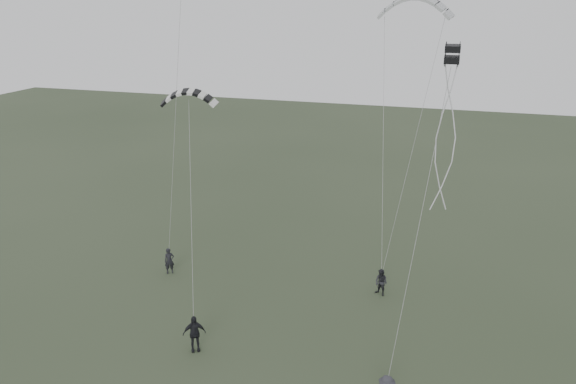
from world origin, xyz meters
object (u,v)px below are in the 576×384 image
(kite_striped, at_px, (188,91))
(kite_box, at_px, (452,54))
(flyer_right, at_px, (381,282))
(flyer_left, at_px, (169,261))
(flyer_center, at_px, (194,333))

(kite_striped, distance_m, kite_box, 13.67)
(flyer_right, distance_m, kite_box, 15.15)
(flyer_left, distance_m, kite_box, 21.69)
(flyer_left, relative_size, kite_box, 2.41)
(flyer_right, relative_size, kite_striped, 0.55)
(kite_striped, xyz_separation_m, kite_box, (13.18, -2.65, 2.51))
(flyer_left, distance_m, kite_striped, 11.74)
(kite_box, bearing_deg, flyer_left, 163.10)
(flyer_center, height_order, kite_striped, kite_striped)
(flyer_center, xyz_separation_m, kite_striped, (-2.19, 5.16, 11.06))
(kite_striped, bearing_deg, kite_box, -24.93)
(flyer_center, bearing_deg, kite_striped, 82.20)
(flyer_right, height_order, kite_box, kite_box)
(flyer_right, distance_m, kite_striped, 15.50)
(kite_striped, height_order, kite_box, kite_box)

